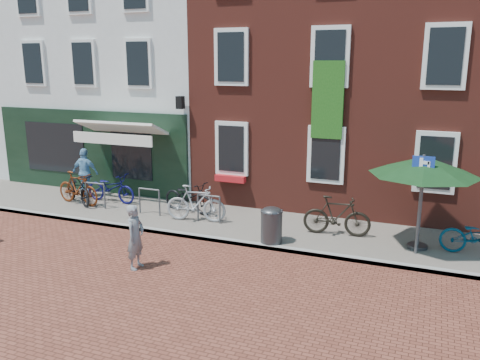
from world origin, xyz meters
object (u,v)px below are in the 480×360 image
at_px(woman, 135,237).
at_px(bicycle_2, 111,188).
at_px(bicycle_1, 78,188).
at_px(bicycle_0, 78,189).
at_px(parking_sign, 421,187).
at_px(bicycle_5, 337,216).
at_px(parasol, 425,162).
at_px(bicycle_3, 196,203).
at_px(bicycle_4, 189,197).
at_px(cafe_person, 85,173).
at_px(litter_bin, 272,223).

height_order(woman, bicycle_2, woman).
bearing_deg(bicycle_1, bicycle_0, 47.82).
xyz_separation_m(parking_sign, bicycle_2, (-9.66, 1.05, -1.19)).
bearing_deg(parking_sign, bicycle_5, 163.82).
bearing_deg(parasol, bicycle_3, -178.64).
bearing_deg(bicycle_3, parking_sign, -101.93).
bearing_deg(bicycle_4, bicycle_0, 108.84).
bearing_deg(woman, bicycle_5, -49.82).
height_order(cafe_person, bicycle_1, cafe_person).
bearing_deg(bicycle_2, cafe_person, 80.41).
distance_m(bicycle_1, bicycle_2, 1.05).
xyz_separation_m(cafe_person, bicycle_4, (4.15, -0.33, -0.36)).
height_order(woman, bicycle_3, woman).
height_order(woman, bicycle_1, woman).
bearing_deg(parking_sign, bicycle_2, 173.81).
height_order(litter_bin, bicycle_5, bicycle_5).
bearing_deg(bicycle_1, cafe_person, 32.65).
distance_m(litter_bin, woman, 3.50).
relative_size(litter_bin, bicycle_2, 0.55).
distance_m(bicycle_1, bicycle_5, 8.44).
bearing_deg(bicycle_2, bicycle_0, 121.12).
bearing_deg(parking_sign, woman, -152.99).
height_order(parasol, woman, parasol).
bearing_deg(woman, parasol, -62.75).
bearing_deg(bicycle_5, bicycle_2, 80.32).
height_order(bicycle_3, bicycle_4, bicycle_3).
relative_size(litter_bin, cafe_person, 0.60).
height_order(litter_bin, bicycle_4, litter_bin).
relative_size(parasol, bicycle_4, 1.43).
bearing_deg(litter_bin, cafe_person, 165.59).
bearing_deg(litter_bin, bicycle_1, 171.82).
relative_size(litter_bin, bicycle_3, 0.57).
bearing_deg(litter_bin, parasol, 15.76).
xyz_separation_m(woman, bicycle_3, (-0.12, 3.33, -0.12)).
height_order(litter_bin, bicycle_2, litter_bin).
height_order(bicycle_0, bicycle_5, bicycle_5).
distance_m(parasol, bicycle_0, 10.76).
relative_size(cafe_person, bicycle_5, 0.94).
distance_m(woman, bicycle_5, 5.37).
bearing_deg(bicycle_2, parking_sign, -93.70).
relative_size(cafe_person, bicycle_4, 0.91).
height_order(parasol, bicycle_5, parasol).
bearing_deg(bicycle_3, litter_bin, -117.57).
relative_size(bicycle_0, bicycle_2, 1.00).
height_order(woman, cafe_person, cafe_person).
bearing_deg(bicycle_3, bicycle_0, 77.18).
xyz_separation_m(parking_sign, parasol, (0.02, 0.42, 0.52)).
bearing_deg(bicycle_0, bicycle_4, -53.32).
relative_size(parasol, cafe_person, 1.57).
xyz_separation_m(bicycle_3, bicycle_5, (4.06, 0.33, 0.00)).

